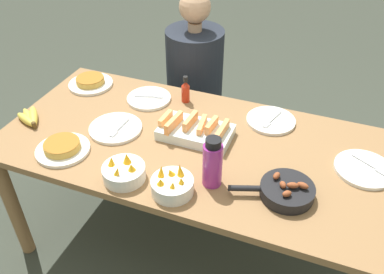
{
  "coord_description": "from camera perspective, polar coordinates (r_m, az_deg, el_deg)",
  "views": [
    {
      "loc": [
        0.53,
        -1.38,
        1.88
      ],
      "look_at": [
        0.0,
        0.0,
        0.75
      ],
      "focal_mm": 38.0,
      "sensor_mm": 36.0,
      "label": 1
    }
  ],
  "objects": [
    {
      "name": "frittata_plate_side",
      "position": [
        1.91,
        -17.72,
        -1.45
      ],
      "size": [
        0.24,
        0.24,
        0.05
      ],
      "color": "silver",
      "rests_on": "dining_table"
    },
    {
      "name": "melon_tray",
      "position": [
        1.9,
        0.37,
        0.92
      ],
      "size": [
        0.34,
        0.2,
        0.1
      ],
      "color": "silver",
      "rests_on": "dining_table"
    },
    {
      "name": "person_figure",
      "position": [
        2.65,
        0.36,
        5.4
      ],
      "size": [
        0.39,
        0.39,
        1.17
      ],
      "color": "black",
      "rests_on": "ground_plane"
    },
    {
      "name": "fruit_bowl_mango",
      "position": [
        1.62,
        -2.81,
        -6.71
      ],
      "size": [
        0.17,
        0.17,
        0.12
      ],
      "color": "silver",
      "rests_on": "dining_table"
    },
    {
      "name": "empty_plate_near_front",
      "position": [
        2.19,
        -6.06,
        5.41
      ],
      "size": [
        0.23,
        0.23,
        0.02
      ],
      "color": "silver",
      "rests_on": "dining_table"
    },
    {
      "name": "frittata_plate_center",
      "position": [
        2.37,
        -14.06,
        7.46
      ],
      "size": [
        0.25,
        0.25,
        0.05
      ],
      "color": "silver",
      "rests_on": "dining_table"
    },
    {
      "name": "dining_table",
      "position": [
        1.94,
        -0.0,
        -2.8
      ],
      "size": [
        1.79,
        0.87,
        0.72
      ],
      "color": "olive",
      "rests_on": "ground_plane"
    },
    {
      "name": "water_bottle",
      "position": [
        1.61,
        2.9,
        -3.66
      ],
      "size": [
        0.08,
        0.08,
        0.23
      ],
      "color": "#992D89",
      "rests_on": "dining_table"
    },
    {
      "name": "hot_sauce_bottle",
      "position": [
        2.13,
        -0.92,
        6.51
      ],
      "size": [
        0.04,
        0.04,
        0.15
      ],
      "color": "#B72814",
      "rests_on": "dining_table"
    },
    {
      "name": "fruit_bowl_citrus",
      "position": [
        1.7,
        -9.53,
        -4.82
      ],
      "size": [
        0.18,
        0.18,
        0.11
      ],
      "color": "silver",
      "rests_on": "dining_table"
    },
    {
      "name": "empty_plate_far_right",
      "position": [
        1.99,
        -10.67,
        1.23
      ],
      "size": [
        0.25,
        0.25,
        0.02
      ],
      "color": "silver",
      "rests_on": "dining_table"
    },
    {
      "name": "ground_plane",
      "position": [
        2.39,
        -0.0,
        -14.45
      ],
      "size": [
        14.0,
        14.0,
        0.0
      ],
      "primitive_type": "plane",
      "color": "#383D33"
    },
    {
      "name": "empty_plate_mid_edge",
      "position": [
        1.87,
        23.0,
        -4.16
      ],
      "size": [
        0.25,
        0.25,
        0.02
      ],
      "color": "silver",
      "rests_on": "dining_table"
    },
    {
      "name": "skillet",
      "position": [
        1.64,
        13.04,
        -7.36
      ],
      "size": [
        0.33,
        0.21,
        0.08
      ],
      "rotation": [
        0.0,
        0.0,
        3.49
      ],
      "color": "black",
      "rests_on": "dining_table"
    },
    {
      "name": "banana_bunch",
      "position": [
        2.16,
        -21.78,
        2.53
      ],
      "size": [
        0.17,
        0.16,
        0.04
      ],
      "color": "gold",
      "rests_on": "dining_table"
    },
    {
      "name": "empty_plate_far_left",
      "position": [
        2.04,
        11.01,
        2.29
      ],
      "size": [
        0.24,
        0.24,
        0.02
      ],
      "color": "silver",
      "rests_on": "dining_table"
    }
  ]
}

